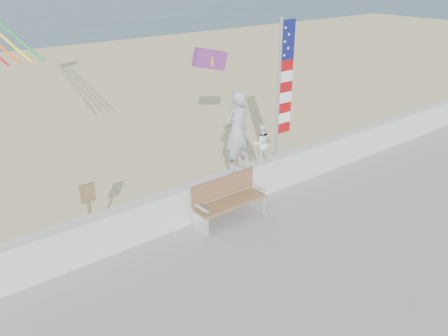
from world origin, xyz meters
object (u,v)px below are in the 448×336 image
(bench, at_px, (228,198))
(flag, at_px, (283,84))
(adult, at_px, (237,132))
(child, at_px, (261,143))

(bench, bearing_deg, flag, 12.30)
(adult, bearing_deg, flag, 177.51)
(child, xyz_separation_m, bench, (-1.43, -0.45, -0.89))
(child, relative_size, flag, 0.29)
(adult, xyz_separation_m, bench, (-0.63, -0.45, -1.38))
(adult, distance_m, child, 0.93)
(child, distance_m, flag, 1.55)
(adult, xyz_separation_m, flag, (1.45, -0.00, 0.93))
(flag, bearing_deg, adult, 179.99)
(adult, height_order, child, adult)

